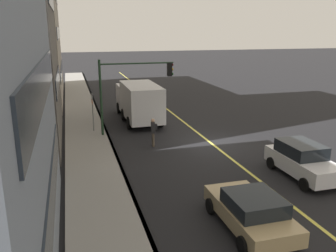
{
  "coord_description": "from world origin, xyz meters",
  "views": [
    {
      "loc": [
        -19.5,
        8.31,
        6.84
      ],
      "look_at": [
        -1.7,
        3.27,
        1.79
      ],
      "focal_mm": 37.54,
      "sensor_mm": 36.0,
      "label": 1
    }
  ],
  "objects_px": {
    "car_white": "(302,160)",
    "car_tan": "(251,210)",
    "street_sign_post": "(93,110)",
    "truck_white": "(139,100)",
    "traffic_light_mast": "(132,82)",
    "pedestrian_with_backpack": "(153,130)"
  },
  "relations": [
    {
      "from": "truck_white",
      "to": "pedestrian_with_backpack",
      "type": "relative_size",
      "value": 4.45
    },
    {
      "from": "car_tan",
      "to": "street_sign_post",
      "type": "height_order",
      "value": "street_sign_post"
    },
    {
      "from": "car_white",
      "to": "truck_white",
      "type": "xyz_separation_m",
      "value": [
        12.95,
        5.39,
        0.76
      ]
    },
    {
      "from": "car_tan",
      "to": "traffic_light_mast",
      "type": "xyz_separation_m",
      "value": [
        12.75,
        1.9,
        2.84
      ]
    },
    {
      "from": "truck_white",
      "to": "pedestrian_with_backpack",
      "type": "distance_m",
      "value": 6.53
    },
    {
      "from": "truck_white",
      "to": "street_sign_post",
      "type": "distance_m",
      "value": 4.52
    },
    {
      "from": "truck_white",
      "to": "street_sign_post",
      "type": "height_order",
      "value": "truck_white"
    },
    {
      "from": "truck_white",
      "to": "traffic_light_mast",
      "type": "xyz_separation_m",
      "value": [
        -3.71,
        1.17,
        1.95
      ]
    },
    {
      "from": "car_white",
      "to": "truck_white",
      "type": "bearing_deg",
      "value": 22.61
    },
    {
      "from": "car_white",
      "to": "car_tan",
      "type": "distance_m",
      "value": 5.84
    },
    {
      "from": "car_tan",
      "to": "pedestrian_with_backpack",
      "type": "distance_m",
      "value": 10.04
    },
    {
      "from": "car_tan",
      "to": "truck_white",
      "type": "height_order",
      "value": "truck_white"
    },
    {
      "from": "traffic_light_mast",
      "to": "pedestrian_with_backpack",
      "type": "bearing_deg",
      "value": -164.57
    },
    {
      "from": "street_sign_post",
      "to": "traffic_light_mast",
      "type": "bearing_deg",
      "value": -113.84
    },
    {
      "from": "truck_white",
      "to": "street_sign_post",
      "type": "relative_size",
      "value": 2.8
    },
    {
      "from": "car_tan",
      "to": "pedestrian_with_backpack",
      "type": "relative_size",
      "value": 2.36
    },
    {
      "from": "pedestrian_with_backpack",
      "to": "traffic_light_mast",
      "type": "distance_m",
      "value": 3.84
    },
    {
      "from": "car_white",
      "to": "pedestrian_with_backpack",
      "type": "relative_size",
      "value": 2.37
    },
    {
      "from": "car_white",
      "to": "car_tan",
      "type": "bearing_deg",
      "value": 127.0
    },
    {
      "from": "car_white",
      "to": "street_sign_post",
      "type": "distance_m",
      "value": 13.8
    },
    {
      "from": "car_white",
      "to": "car_tan",
      "type": "relative_size",
      "value": 1.01
    },
    {
      "from": "pedestrian_with_backpack",
      "to": "street_sign_post",
      "type": "xyz_separation_m",
      "value": [
        3.9,
        3.3,
        0.61
      ]
    }
  ]
}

